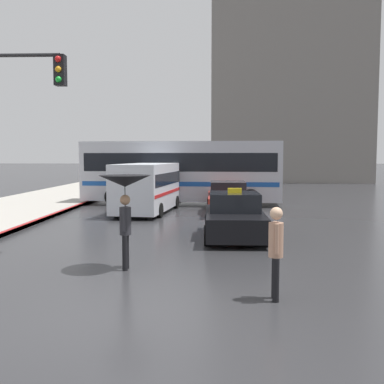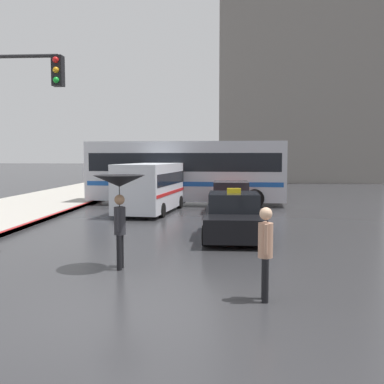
# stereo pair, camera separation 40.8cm
# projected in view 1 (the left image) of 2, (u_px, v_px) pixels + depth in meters

# --- Properties ---
(ground_plane) EXTENTS (300.00, 300.00, 0.00)m
(ground_plane) POSITION_uv_depth(u_px,v_px,m) (133.00, 319.00, 7.24)
(ground_plane) COLOR #2D2D30
(taxi) EXTENTS (1.91, 4.05, 1.61)m
(taxi) POSITION_uv_depth(u_px,v_px,m) (234.00, 217.00, 14.45)
(taxi) COLOR black
(taxi) RESTS_ON ground_plane
(sedan_red) EXTENTS (1.91, 4.59, 1.45)m
(sedan_red) POSITION_uv_depth(u_px,v_px,m) (228.00, 199.00, 20.74)
(sedan_red) COLOR #A52D23
(sedan_red) RESTS_ON ground_plane
(ambulance_van) EXTENTS (2.71, 6.00, 2.28)m
(ambulance_van) POSITION_uv_depth(u_px,v_px,m) (149.00, 185.00, 21.00)
(ambulance_van) COLOR silver
(ambulance_van) RESTS_ON ground_plane
(city_bus) EXTENTS (10.76, 3.28, 3.40)m
(city_bus) POSITION_uv_depth(u_px,v_px,m) (182.00, 170.00, 24.32)
(city_bus) COLOR #B2B7C1
(city_bus) RESTS_ON ground_plane
(pedestrian_with_umbrella) EXTENTS (1.19, 1.19, 2.19)m
(pedestrian_with_umbrella) POSITION_uv_depth(u_px,v_px,m) (125.00, 190.00, 10.30)
(pedestrian_with_umbrella) COLOR black
(pedestrian_with_umbrella) RESTS_ON ground_plane
(pedestrian_man) EXTENTS (0.28, 0.42, 1.72)m
(pedestrian_man) POSITION_uv_depth(u_px,v_px,m) (276.00, 246.00, 8.14)
(pedestrian_man) COLOR black
(pedestrian_man) RESTS_ON ground_plane
(building_tower_near) EXTENTS (15.71, 10.64, 23.86)m
(building_tower_near) POSITION_uv_depth(u_px,v_px,m) (286.00, 68.00, 47.45)
(building_tower_near) COLOR gray
(building_tower_near) RESTS_ON ground_plane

